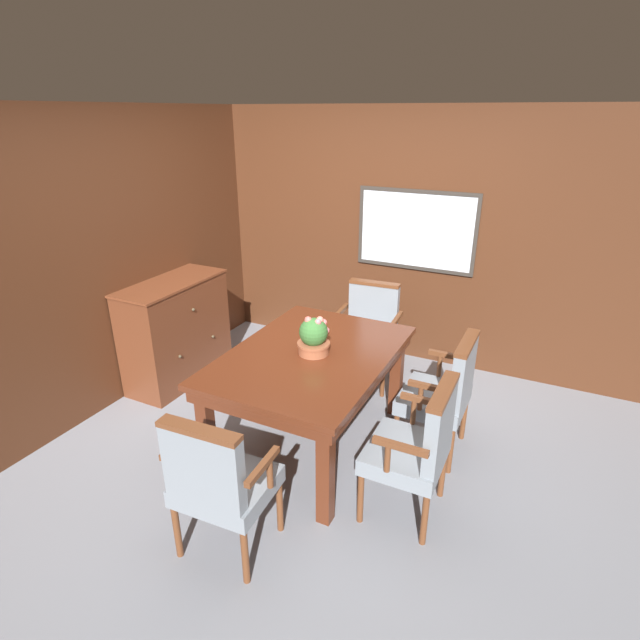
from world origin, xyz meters
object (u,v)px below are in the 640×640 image
at_px(chair_right_near, 418,444).
at_px(chair_head_far, 369,328).
at_px(potted_plant, 314,337).
at_px(chair_right_far, 444,390).
at_px(chair_head_near, 219,479).
at_px(sideboard_cabinet, 177,331).
at_px(dining_table, 311,365).

relative_size(chair_right_near, chair_head_far, 1.00).
relative_size(chair_head_far, potted_plant, 3.28).
distance_m(chair_right_far, chair_head_near, 1.74).
bearing_deg(sideboard_cabinet, potted_plant, -12.14).
height_order(chair_right_far, potted_plant, potted_plant).
height_order(chair_head_near, potted_plant, potted_plant).
xyz_separation_m(chair_right_far, chair_head_far, (-0.89, 0.80, 0.00)).
relative_size(chair_right_far, chair_head_far, 1.00).
xyz_separation_m(chair_head_far, sideboard_cabinet, (-1.62, -0.79, -0.04)).
height_order(chair_right_near, sideboard_cabinet, sideboard_cabinet).
bearing_deg(dining_table, chair_right_near, -21.69).
bearing_deg(chair_head_near, chair_right_near, -141.55).
bearing_deg(potted_plant, chair_right_near, -22.37).
distance_m(chair_right_near, chair_right_far, 0.71).
xyz_separation_m(chair_right_near, chair_head_near, (-0.89, -0.79, 0.00)).
bearing_deg(chair_right_near, sideboard_cabinet, -106.31).
bearing_deg(potted_plant, sideboard_cabinet, 167.86).
bearing_deg(chair_head_far, dining_table, -95.12).
relative_size(dining_table, chair_right_far, 1.67).
height_order(chair_head_far, potted_plant, potted_plant).
distance_m(chair_head_near, potted_plant, 1.22).
bearing_deg(chair_head_near, potted_plant, -93.07).
bearing_deg(sideboard_cabinet, dining_table, -12.41).
height_order(chair_right_near, chair_head_near, same).
bearing_deg(potted_plant, chair_right_far, 21.01).
bearing_deg(chair_head_far, potted_plant, -93.94).
relative_size(dining_table, chair_head_far, 1.67).
bearing_deg(potted_plant, chair_head_near, -89.88).
bearing_deg(sideboard_cabinet, chair_right_far, -0.18).
bearing_deg(chair_right_near, potted_plant, -112.78).
bearing_deg(potted_plant, chair_head_far, 90.17).
bearing_deg(chair_right_far, chair_head_far, -131.53).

